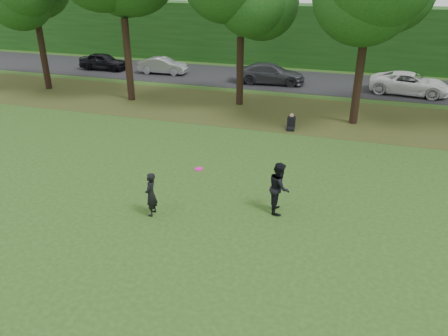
# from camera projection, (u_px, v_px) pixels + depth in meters

# --- Properties ---
(ground) EXTENTS (120.00, 120.00, 0.00)m
(ground) POSITION_uv_depth(u_px,v_px,m) (216.00, 226.00, 14.75)
(ground) COLOR #274816
(ground) RESTS_ON ground
(leaf_litter) EXTENTS (60.00, 7.00, 0.01)m
(leaf_litter) POSITION_uv_depth(u_px,v_px,m) (284.00, 113.00, 26.00)
(leaf_litter) COLOR #463A19
(leaf_litter) RESTS_ON ground
(street) EXTENTS (70.00, 7.00, 0.02)m
(street) POSITION_uv_depth(u_px,v_px,m) (303.00, 81.00, 32.92)
(street) COLOR black
(street) RESTS_ON ground
(far_hedge) EXTENTS (70.00, 3.00, 5.00)m
(far_hedge) POSITION_uv_depth(u_px,v_px,m) (315.00, 36.00, 37.05)
(far_hedge) COLOR #184112
(far_hedge) RESTS_ON ground
(player_left) EXTENTS (0.43, 0.61, 1.60)m
(player_left) POSITION_uv_depth(u_px,v_px,m) (151.00, 194.00, 15.08)
(player_left) COLOR black
(player_left) RESTS_ON ground
(player_right) EXTENTS (0.89, 1.04, 1.87)m
(player_right) POSITION_uv_depth(u_px,v_px,m) (279.00, 187.00, 15.27)
(player_right) COLOR black
(player_right) RESTS_ON ground
(parked_cars) EXTENTS (38.60, 3.22, 1.48)m
(parked_cars) POSITION_uv_depth(u_px,v_px,m) (320.00, 76.00, 31.29)
(parked_cars) COLOR black
(parked_cars) RESTS_ON street
(frisbee) EXTENTS (0.35, 0.35, 0.04)m
(frisbee) POSITION_uv_depth(u_px,v_px,m) (199.00, 169.00, 14.49)
(frisbee) COLOR #E0128F
(frisbee) RESTS_ON ground
(seated_person) EXTENTS (0.46, 0.76, 0.83)m
(seated_person) POSITION_uv_depth(u_px,v_px,m) (291.00, 123.00, 23.33)
(seated_person) COLOR black
(seated_person) RESTS_ON ground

